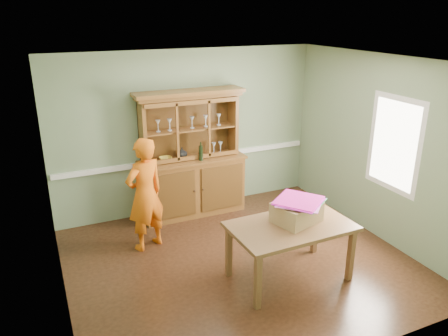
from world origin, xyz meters
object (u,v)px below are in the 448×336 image
china_hutch (192,172)px  person (145,195)px  cardboard_box (297,212)px  dining_table (291,231)px

china_hutch → person: china_hutch is taller
china_hutch → cardboard_box: (0.56, -2.27, 0.15)m
china_hutch → cardboard_box: china_hutch is taller
dining_table → cardboard_box: size_ratio=2.81×
china_hutch → person: bearing=-140.5°
cardboard_box → person: 2.13m
cardboard_box → china_hutch: bearing=103.9°
china_hutch → cardboard_box: bearing=-76.1°
cardboard_box → person: bearing=137.1°
dining_table → person: (-1.45, 1.51, 0.16)m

